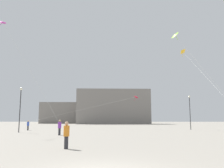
{
  "coord_description": "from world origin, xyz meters",
  "views": [
    {
      "loc": [
        0.53,
        -8.3,
        1.8
      ],
      "look_at": [
        0.0,
        15.24,
        5.31
      ],
      "focal_mm": 37.71,
      "sensor_mm": 36.0,
      "label": 1
    }
  ],
  "objects": [
    {
      "name": "lamppost_east",
      "position": [
        -12.76,
        23.61,
        3.98
      ],
      "size": [
        0.36,
        0.36,
        6.1
      ],
      "color": "#2D2D30",
      "rests_on": "ground_plane"
    },
    {
      "name": "person_in_blue",
      "position": [
        -13.87,
        29.77,
        0.87
      ],
      "size": [
        0.35,
        0.35,
        1.59
      ],
      "rotation": [
        0.0,
        0.0,
        2.29
      ],
      "color": "#2D2D33",
      "rests_on": "ground_plane"
    },
    {
      "name": "person_in_orange",
      "position": [
        -2.58,
        6.28,
        0.9
      ],
      "size": [
        0.36,
        0.36,
        1.64
      ],
      "rotation": [
        0.0,
        0.0,
        0.57
      ],
      "color": "#2D2D33",
      "rests_on": "ground_plane"
    },
    {
      "name": "kite_amber_delta",
      "position": [
        10.77,
        26.8,
        11.78
      ],
      "size": [
        1.15,
        16.82,
        11.21
      ],
      "color": "yellow"
    },
    {
      "name": "lamppost_west",
      "position": [
        13.09,
        32.85,
        3.85
      ],
      "size": [
        0.36,
        0.36,
        5.87
      ],
      "color": "#2D2D30",
      "rests_on": "ground_plane"
    },
    {
      "name": "building_centre_hall",
      "position": [
        -1.0,
        80.57,
        6.33
      ],
      "size": [
        27.39,
        11.28,
        12.67
      ],
      "color": "gray",
      "rests_on": "ground_plane"
    },
    {
      "name": "person_in_purple",
      "position": [
        -5.95,
        18.3,
        0.94
      ],
      "size": [
        0.38,
        0.38,
        1.72
      ],
      "rotation": [
        0.0,
        0.0,
        6.01
      ],
      "color": "#2D2D33",
      "rests_on": "ground_plane"
    },
    {
      "name": "kite_lime_diamond",
      "position": [
        7.09,
        17.22,
        11.1
      ],
      "size": [
        4.82,
        6.64,
        10.35
      ],
      "color": "#8CD12D"
    },
    {
      "name": "building_left_hall",
      "position": [
        -19.0,
        93.65,
        4.29
      ],
      "size": [
        25.57,
        16.35,
        8.59
      ],
      "color": "gray",
      "rests_on": "ground_plane"
    },
    {
      "name": "kite_crimson_diamond",
      "position": [
        3.41,
        34.73,
        5.67
      ],
      "size": [
        18.45,
        5.66,
        4.83
      ],
      "color": "red"
    },
    {
      "name": "kite_magenta_diamond",
      "position": [
        -13.4,
        18.94,
        13.33
      ],
      "size": [
        8.18,
        1.19,
        12.65
      ],
      "color": "#D12899"
    }
  ]
}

